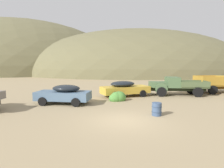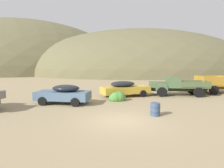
# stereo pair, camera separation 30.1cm
# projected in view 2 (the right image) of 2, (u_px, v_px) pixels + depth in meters

# --- Properties ---
(ground_plane) EXTENTS (300.00, 300.00, 0.00)m
(ground_plane) POSITION_uv_depth(u_px,v_px,m) (122.00, 121.00, 10.94)
(ground_plane) COLOR #998460
(hill_center) EXTENTS (85.43, 81.43, 41.95)m
(hill_center) POSITION_uv_depth(u_px,v_px,m) (27.00, 71.00, 83.67)
(hill_center) COLOR brown
(hill_center) RESTS_ON ground
(hill_distant) EXTENTS (80.95, 67.00, 30.30)m
(hill_distant) POSITION_uv_depth(u_px,v_px,m) (140.00, 73.00, 71.64)
(hill_distant) COLOR brown
(hill_distant) RESTS_ON ground
(car_chalk_blue) EXTENTS (4.84, 3.16, 1.57)m
(car_chalk_blue) POSITION_uv_depth(u_px,v_px,m) (62.00, 94.00, 15.56)
(car_chalk_blue) COLOR slate
(car_chalk_blue) RESTS_ON ground
(car_faded_yellow) EXTENTS (5.28, 2.62, 1.57)m
(car_faded_yellow) POSITION_uv_depth(u_px,v_px,m) (127.00, 88.00, 18.98)
(car_faded_yellow) COLOR gold
(car_faded_yellow) RESTS_ON ground
(truck_weathered_green) EXTENTS (6.04, 3.45, 1.89)m
(truck_weathered_green) POSITION_uv_depth(u_px,v_px,m) (174.00, 86.00, 19.62)
(truck_weathered_green) COLOR #232B1B
(truck_weathered_green) RESTS_ON ground
(oil_drum_foreground) EXTENTS (0.64, 0.64, 0.82)m
(oil_drum_foreground) POSITION_uv_depth(u_px,v_px,m) (155.00, 109.00, 11.95)
(oil_drum_foreground) COLOR #384C6B
(oil_drum_foreground) RESTS_ON ground
(bush_front_right) EXTENTS (1.05, 0.82, 0.86)m
(bush_front_right) POSITION_uv_depth(u_px,v_px,m) (46.00, 95.00, 18.46)
(bush_front_right) COLOR #4C8438
(bush_front_right) RESTS_ON ground
(bush_front_left) EXTENTS (1.53, 1.11, 1.07)m
(bush_front_left) POSITION_uv_depth(u_px,v_px,m) (117.00, 98.00, 16.82)
(bush_front_left) COLOR #4C8438
(bush_front_left) RESTS_ON ground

